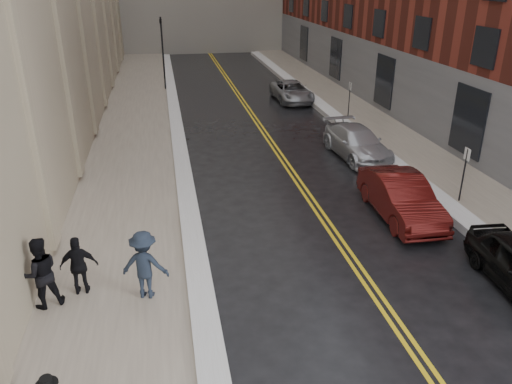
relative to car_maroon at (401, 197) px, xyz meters
name	(u,v)px	position (x,y,z in m)	size (l,w,h in m)	color
sidewalk_left	(132,153)	(-9.70, 8.56, -0.69)	(4.00, 64.00, 0.15)	gray
sidewalk_right	(394,138)	(3.80, 8.56, -0.69)	(3.00, 64.00, 0.15)	gray
lane_stripe_a	(271,146)	(-2.82, 8.56, -0.76)	(0.12, 64.00, 0.01)	gold
lane_stripe_b	(276,146)	(-2.58, 8.56, -0.76)	(0.12, 64.00, 0.01)	gold
snow_ridge_left	(180,149)	(-7.40, 8.56, -0.64)	(0.70, 60.80, 0.26)	white
snow_ridge_right	(361,138)	(1.95, 8.56, -0.62)	(0.85, 60.80, 0.30)	white
traffic_signal	(163,48)	(-7.80, 22.56, 2.32)	(0.18, 0.15, 5.20)	black
parking_sign_near	(464,171)	(2.70, 0.56, 0.59)	(0.06, 0.35, 2.23)	black
parking_sign_far	(349,97)	(2.70, 12.56, 0.59)	(0.06, 0.35, 2.23)	black
car_maroon	(401,197)	(0.00, 0.00, 0.00)	(1.62, 4.65, 1.53)	#4F100E
car_silver_near	(357,143)	(0.80, 6.31, -0.07)	(1.96, 4.82, 1.40)	#B6B7BE
car_silver_far	(292,91)	(0.58, 17.79, -0.11)	(2.19, 4.75, 1.32)	#93949A
pedestrian_a	(40,273)	(-11.38, -3.38, 0.35)	(0.94, 0.73, 1.94)	black
pedestrian_b	(145,265)	(-8.81, -3.43, 0.33)	(1.23, 0.71, 1.90)	#1C2432
pedestrian_c	(79,266)	(-10.52, -2.97, 0.22)	(0.98, 0.41, 1.67)	black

